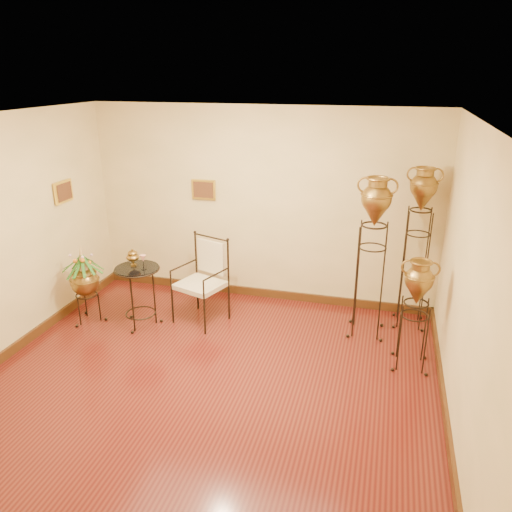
% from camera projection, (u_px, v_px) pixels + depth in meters
% --- Properties ---
extents(ground, '(5.00, 5.00, 0.00)m').
position_uv_depth(ground, '(202.00, 391.00, 5.35)').
color(ground, '#5B1D15').
rests_on(ground, ground).
extents(room_shell, '(5.02, 5.02, 2.81)m').
position_uv_depth(room_shell, '(195.00, 237.00, 4.75)').
color(room_shell, beige).
rests_on(room_shell, ground).
extents(amphora_tall, '(0.44, 0.44, 2.15)m').
position_uv_depth(amphora_tall, '(416.00, 247.00, 6.38)').
color(amphora_tall, black).
rests_on(amphora_tall, ground).
extents(amphora_mid, '(0.56, 0.56, 2.08)m').
position_uv_depth(amphora_mid, '(371.00, 257.00, 6.18)').
color(amphora_mid, black).
rests_on(amphora_mid, ground).
extents(amphora_short, '(0.49, 0.49, 1.33)m').
position_uv_depth(amphora_short, '(415.00, 314.00, 5.59)').
color(amphora_short, black).
rests_on(amphora_short, ground).
extents(planter_urn, '(0.66, 0.66, 1.12)m').
position_uv_depth(planter_urn, '(84.00, 278.00, 6.63)').
color(planter_urn, black).
rests_on(planter_urn, ground).
extents(armchair, '(0.81, 0.78, 1.15)m').
position_uv_depth(armchair, '(200.00, 282.00, 6.64)').
color(armchair, black).
rests_on(armchair, ground).
extents(side_table, '(0.66, 0.66, 1.05)m').
position_uv_depth(side_table, '(139.00, 295.00, 6.59)').
color(side_table, black).
rests_on(side_table, ground).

